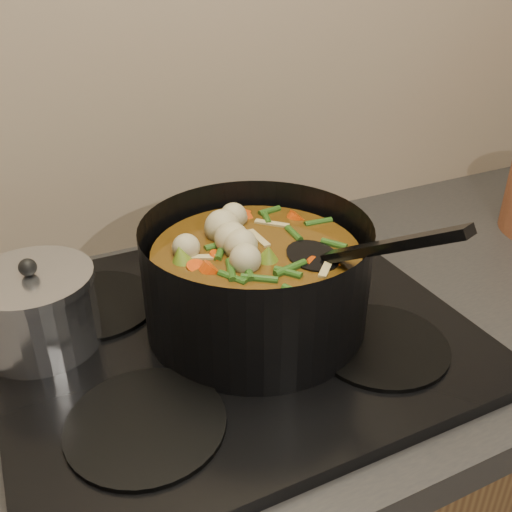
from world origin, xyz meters
name	(u,v)px	position (x,y,z in m)	size (l,w,h in m)	color
stovetop	(231,330)	(0.00, 1.93, 0.92)	(0.62, 0.54, 0.03)	black
stockpot	(257,279)	(0.04, 1.92, 1.00)	(0.34, 0.40, 0.22)	black
saucepan	(37,309)	(-0.24, 2.00, 0.98)	(0.16, 0.16, 0.13)	silver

